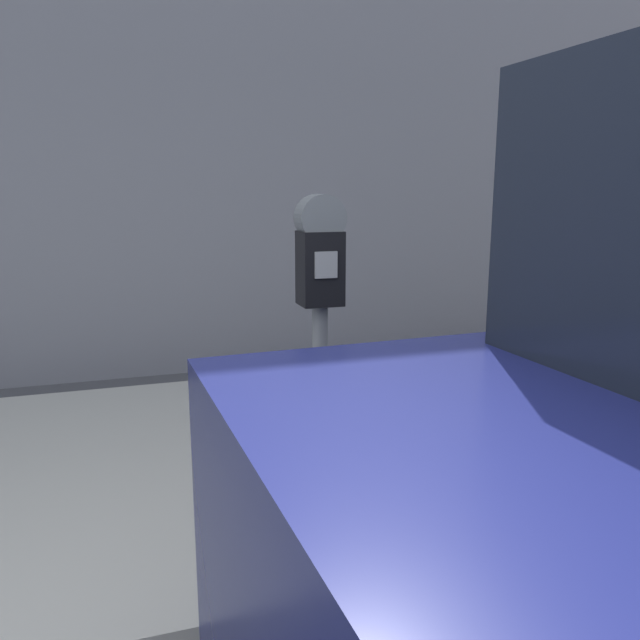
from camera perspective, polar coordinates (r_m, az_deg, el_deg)
name	(u,v)px	position (r m, az deg, el deg)	size (l,w,h in m)	color
sidewalk	(168,469)	(3.59, -13.69, -13.12)	(24.00, 2.80, 0.13)	#ADAAA3
parking_meter	(320,296)	(2.55, 0.00, 2.20)	(0.19, 0.15, 1.41)	slate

